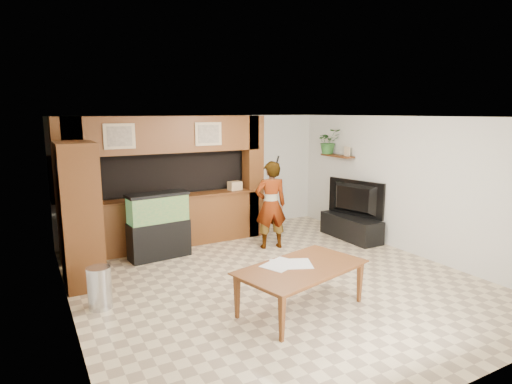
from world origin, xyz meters
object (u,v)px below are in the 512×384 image
pantry_cabinet (80,215)px  dining_table (303,289)px  aquarium (159,226)px  person (271,205)px  television (352,199)px

pantry_cabinet → dining_table: size_ratio=1.26×
aquarium → person: bearing=-18.2°
pantry_cabinet → person: bearing=2.3°
pantry_cabinet → television: 5.36m
pantry_cabinet → person: pantry_cabinet is taller
dining_table → pantry_cabinet: bearing=121.6°
aquarium → person: 2.19m
pantry_cabinet → dining_table: (2.48, -2.44, -0.81)m
pantry_cabinet → dining_table: 3.58m
aquarium → dining_table: (1.08, -3.07, -0.29)m
pantry_cabinet → dining_table: bearing=-44.6°
aquarium → television: television is taller
dining_table → aquarium: bearing=95.6°
dining_table → person: bearing=54.3°
aquarium → dining_table: 3.27m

